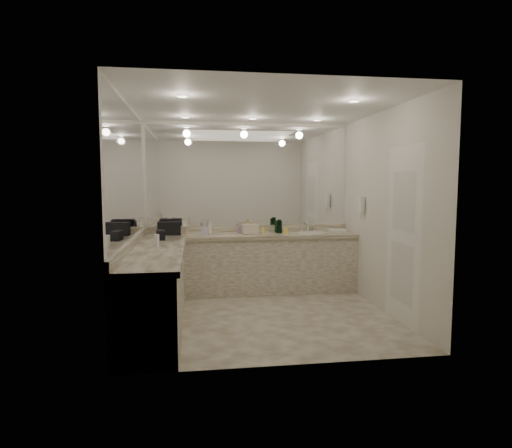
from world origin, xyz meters
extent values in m
plane|color=beige|center=(0.00, 0.00, 0.00)|extent=(3.20, 3.20, 0.00)
plane|color=white|center=(0.00, 0.00, 2.60)|extent=(3.20, 3.20, 0.00)
cube|color=silver|center=(0.00, 1.50, 1.30)|extent=(3.20, 0.02, 2.60)
cube|color=silver|center=(-1.60, 0.00, 1.30)|extent=(0.02, 3.00, 2.60)
cube|color=silver|center=(1.60, 0.00, 1.30)|extent=(0.02, 3.00, 2.60)
cube|color=beige|center=(0.00, 1.20, 0.42)|extent=(3.20, 0.60, 0.84)
cube|color=beige|center=(0.00, 1.19, 0.87)|extent=(3.20, 0.64, 0.06)
cube|color=beige|center=(-1.30, -0.30, 0.42)|extent=(0.60, 2.40, 0.84)
cube|color=beige|center=(-1.29, -0.30, 0.87)|extent=(0.64, 2.42, 0.06)
cube|color=beige|center=(0.00, 1.48, 0.95)|extent=(3.20, 0.04, 0.10)
cube|color=beige|center=(-1.58, 0.00, 0.95)|extent=(0.04, 3.00, 0.10)
cube|color=white|center=(0.00, 1.49, 1.77)|extent=(3.12, 0.01, 1.55)
cube|color=white|center=(-1.59, 0.00, 1.77)|extent=(0.01, 2.92, 1.55)
cylinder|color=white|center=(0.95, 1.20, 0.90)|extent=(0.44, 0.44, 0.03)
cube|color=silver|center=(0.95, 1.41, 0.97)|extent=(0.24, 0.16, 0.14)
cube|color=white|center=(1.56, 0.70, 1.35)|extent=(0.06, 0.10, 0.24)
cube|color=white|center=(1.59, -0.50, 1.05)|extent=(0.02, 0.82, 2.10)
cube|color=black|center=(-1.21, 1.23, 1.00)|extent=(0.35, 0.23, 0.19)
cube|color=black|center=(-1.30, 0.70, 0.97)|extent=(0.14, 0.25, 0.13)
cube|color=beige|center=(-0.01, 1.20, 0.97)|extent=(0.25, 0.16, 0.14)
cube|color=white|center=(1.39, 1.24, 0.92)|extent=(0.27, 0.20, 0.04)
cylinder|color=white|center=(-1.30, 0.06, 0.98)|extent=(0.07, 0.07, 0.15)
imported|color=silver|center=(-0.62, 1.29, 1.01)|extent=(0.09, 0.09, 0.22)
imported|color=silver|center=(-0.70, 1.12, 0.99)|extent=(0.10, 0.10, 0.18)
imported|color=#F0CE83|center=(0.02, 1.25, 0.99)|extent=(0.18, 0.18, 0.18)
cylinder|color=#0D4B22|center=(0.46, 1.26, 1.00)|extent=(0.06, 0.06, 0.21)
cylinder|color=#0D4B22|center=(0.46, 1.21, 0.99)|extent=(0.06, 0.06, 0.19)
cylinder|color=#0D4B22|center=(0.43, 1.25, 0.99)|extent=(0.06, 0.06, 0.19)
cylinder|color=#0D4B22|center=(0.44, 1.36, 0.99)|extent=(0.07, 0.07, 0.18)
cylinder|color=#F2D84C|center=(0.18, 1.13, 0.96)|extent=(0.04, 0.04, 0.11)
cylinder|color=#F2D84C|center=(0.53, 1.14, 0.94)|extent=(0.06, 0.06, 0.09)
cylinder|color=#E0B28C|center=(-0.97, 1.27, 0.93)|extent=(0.04, 0.04, 0.07)
cylinder|color=#F2D84C|center=(-0.04, 1.20, 0.96)|extent=(0.05, 0.05, 0.12)
cylinder|color=#9966B2|center=(-0.16, 1.30, 0.95)|extent=(0.05, 0.05, 0.09)
camera|label=1|loc=(-0.84, -5.20, 1.66)|focal=30.00mm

